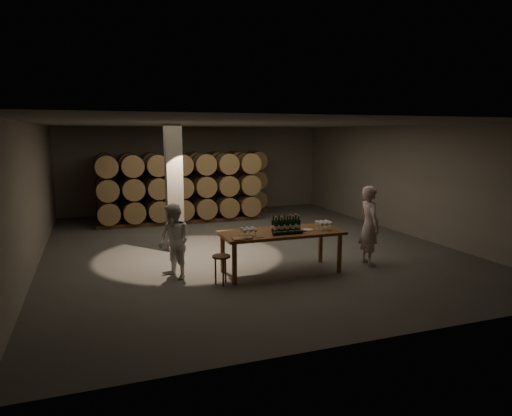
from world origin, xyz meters
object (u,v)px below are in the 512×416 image
object	(u,v)px
bottle_cluster	(286,226)
notebook_near	(246,238)
person_man	(369,225)
stool	(221,261)
plate	(308,230)
tasting_table	(281,236)
person_woman	(174,241)

from	to	relation	value
bottle_cluster	notebook_near	xyz separation A→B (m)	(-1.01, -0.34, -0.11)
notebook_near	person_man	world-z (taller)	person_man
stool	person_man	size ratio (longest dim) A/B	0.33
plate	notebook_near	xyz separation A→B (m)	(-1.51, -0.31, 0.01)
tasting_table	plate	world-z (taller)	plate
stool	person_woman	size ratio (longest dim) A/B	0.38
notebook_near	person_man	bearing A→B (deg)	15.07
plate	notebook_near	size ratio (longest dim) A/B	1.09
tasting_table	bottle_cluster	distance (m)	0.25
bottle_cluster	stool	xyz separation A→B (m)	(-1.52, -0.33, -0.54)
person_man	bottle_cluster	bearing A→B (deg)	93.24
bottle_cluster	person_woman	world-z (taller)	person_woman
plate	person_man	bearing A→B (deg)	-1.41
bottle_cluster	plate	bearing A→B (deg)	-3.62
person_woman	bottle_cluster	bearing A→B (deg)	53.00
tasting_table	plate	bearing A→B (deg)	-6.78
person_woman	person_man	bearing A→B (deg)	56.79
bottle_cluster	notebook_near	world-z (taller)	bottle_cluster
plate	person_man	world-z (taller)	person_man
plate	stool	xyz separation A→B (m)	(-2.02, -0.30, -0.42)
plate	person_man	xyz separation A→B (m)	(1.53, -0.04, -0.00)
bottle_cluster	person_man	xyz separation A→B (m)	(2.03, -0.07, -0.12)
person_man	notebook_near	bearing A→B (deg)	100.31
person_woman	plate	bearing A→B (deg)	54.14
bottle_cluster	person_woman	distance (m)	2.36
notebook_near	plate	bearing A→B (deg)	21.58
plate	person_woman	bearing A→B (deg)	171.02
tasting_table	notebook_near	size ratio (longest dim) A/B	11.36
plate	person_man	distance (m)	1.53
tasting_table	person_man	xyz separation A→B (m)	(2.12, -0.11, 0.11)
bottle_cluster	notebook_near	distance (m)	1.07
stool	person_woman	xyz separation A→B (m)	(-0.79, 0.74, 0.29)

